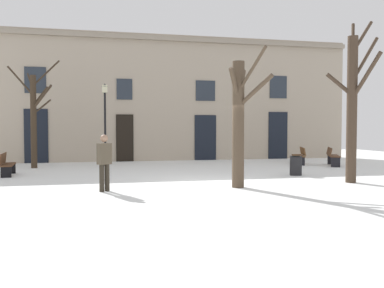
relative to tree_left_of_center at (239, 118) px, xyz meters
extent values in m
plane|color=white|center=(-0.83, 1.03, -2.12)|extent=(35.01, 35.01, 0.00)
cube|color=tan|center=(-0.83, 10.55, 1.34)|extent=(21.88, 0.40, 6.92)
cube|color=gray|center=(-0.83, 10.30, 4.55)|extent=(21.88, 0.30, 0.24)
cube|color=black|center=(-7.42, 10.33, -0.73)|extent=(1.17, 0.08, 2.79)
cube|color=#262D38|center=(-7.42, 10.33, 2.14)|extent=(1.05, 0.06, 1.34)
cube|color=black|center=(-2.92, 10.33, -0.85)|extent=(0.92, 0.08, 2.53)
cube|color=#262D38|center=(-2.92, 10.33, 1.76)|extent=(0.83, 0.06, 1.11)
cube|color=black|center=(1.56, 10.33, -0.86)|extent=(1.23, 0.08, 2.52)
cube|color=#262D38|center=(1.56, 10.33, 1.77)|extent=(1.11, 0.06, 1.13)
cube|color=black|center=(5.94, 10.33, -0.75)|extent=(1.17, 0.08, 2.73)
cube|color=#262D38|center=(5.94, 10.33, 2.06)|extent=(1.05, 0.06, 1.30)
cylinder|color=#4C3D2D|center=(-0.03, 0.00, -0.20)|extent=(0.37, 0.37, 3.84)
cylinder|color=#4C3D2D|center=(-0.22, -0.21, 0.99)|extent=(0.55, 0.59, 0.99)
cylinder|color=#4C3D2D|center=(0.34, -0.43, 0.79)|extent=(0.88, 1.00, 0.97)
cylinder|color=#4C3D2D|center=(0.19, -0.53, 1.39)|extent=(0.56, 1.16, 1.26)
cylinder|color=#4C3D2D|center=(0.02, 0.42, 1.10)|extent=(0.22, 0.94, 0.93)
cylinder|color=#4C3D2D|center=(0.23, 0.47, 0.79)|extent=(0.67, 1.10, 1.64)
cylinder|color=#423326|center=(4.01, 0.25, 0.30)|extent=(0.33, 0.33, 4.84)
cylinder|color=#423326|center=(3.67, 0.46, 1.15)|extent=(0.82, 0.58, 0.81)
cylinder|color=#423326|center=(4.21, -0.19, 1.36)|extent=(0.55, 1.04, 1.49)
cylinder|color=#423326|center=(4.45, 0.23, 1.96)|extent=(0.97, 0.15, 1.51)
cylinder|color=#423326|center=(4.41, 0.34, 2.73)|extent=(0.91, 0.30, 1.14)
cylinder|color=#423326|center=(4.21, 0.55, 2.74)|extent=(0.53, 0.72, 1.12)
cylinder|color=#382B1E|center=(-7.11, 7.60, -0.03)|extent=(0.27, 0.27, 4.18)
cylinder|color=#382B1E|center=(-6.57, 7.90, 2.21)|extent=(1.16, 0.70, 1.29)
cylinder|color=#382B1E|center=(-6.64, 6.95, 1.03)|extent=(1.04, 1.40, 1.01)
cylinder|color=#382B1E|center=(-6.83, 7.85, 1.14)|extent=(0.67, 0.63, 0.96)
cylinder|color=#382B1E|center=(-7.26, 7.88, 1.79)|extent=(0.40, 0.64, 0.85)
cylinder|color=#382B1E|center=(-6.75, 7.72, 0.65)|extent=(0.78, 0.34, 0.71)
cylinder|color=#382B1E|center=(-7.65, 7.72, 1.80)|extent=(1.17, 0.33, 1.35)
cylinder|color=black|center=(-3.96, 7.85, -0.38)|extent=(0.10, 0.10, 3.47)
cylinder|color=black|center=(-3.96, 7.85, -2.02)|extent=(0.22, 0.22, 0.20)
cube|color=beige|center=(-3.96, 7.85, 1.53)|extent=(0.24, 0.24, 0.36)
cone|color=black|center=(-3.96, 7.85, 1.71)|extent=(0.30, 0.30, 0.14)
cylinder|color=black|center=(3.16, 2.52, -1.77)|extent=(0.45, 0.45, 0.71)
torus|color=black|center=(3.16, 2.52, -1.40)|extent=(0.48, 0.48, 0.04)
cube|color=#51331E|center=(6.71, 5.68, -1.64)|extent=(1.09, 1.66, 0.05)
cube|color=#51331E|center=(6.53, 5.76, -1.42)|extent=(0.79, 1.52, 0.36)
cube|color=black|center=(6.40, 5.00, -1.88)|extent=(0.39, 0.23, 0.48)
torus|color=black|center=(6.55, 4.92, -2.04)|extent=(0.10, 0.17, 0.17)
cube|color=black|center=(7.03, 6.36, -1.88)|extent=(0.39, 0.23, 0.48)
torus|color=black|center=(7.19, 6.28, -2.04)|extent=(0.10, 0.17, 0.17)
cube|color=brown|center=(5.49, 6.88, -1.70)|extent=(1.00, 1.71, 0.05)
cube|color=brown|center=(5.69, 6.80, -1.47)|extent=(0.67, 1.59, 0.38)
cube|color=black|center=(5.75, 7.60, -1.91)|extent=(0.42, 0.20, 0.42)
torus|color=black|center=(5.57, 7.66, -2.04)|extent=(0.09, 0.17, 0.17)
cube|color=black|center=(5.23, 6.16, -1.91)|extent=(0.42, 0.20, 0.42)
torus|color=black|center=(5.05, 6.22, -2.04)|extent=(0.09, 0.17, 0.17)
cube|color=#51331E|center=(-7.59, 4.77, -1.70)|extent=(0.55, 1.57, 0.05)
cube|color=#51331E|center=(-7.77, 4.75, -1.46)|extent=(0.23, 1.54, 0.40)
cube|color=black|center=(-7.53, 4.06, -1.91)|extent=(0.37, 0.09, 0.42)
torus|color=black|center=(-7.38, 4.08, -2.04)|extent=(0.05, 0.17, 0.17)
cube|color=black|center=(-7.66, 5.48, -1.91)|extent=(0.37, 0.09, 0.42)
torus|color=black|center=(-7.51, 5.49, -2.04)|extent=(0.05, 0.17, 0.17)
cylinder|color=#2D271E|center=(-3.95, 0.12, -1.73)|extent=(0.14, 0.14, 0.78)
cylinder|color=#2D271E|center=(-4.10, 0.01, -1.73)|extent=(0.14, 0.14, 0.78)
cube|color=#4C4233|center=(-4.02, 0.07, -1.03)|extent=(0.44, 0.40, 0.60)
sphere|color=#9E755B|center=(-4.02, 0.07, -0.59)|extent=(0.22, 0.22, 0.22)
camera|label=1|loc=(-4.05, -11.78, -0.28)|focal=38.01mm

